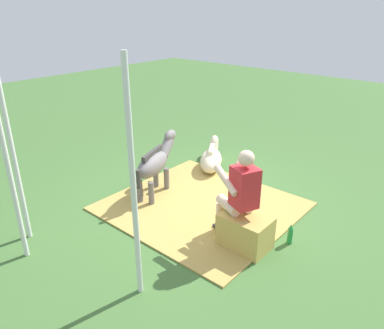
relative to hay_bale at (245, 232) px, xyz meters
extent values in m
plane|color=#426B33|center=(1.18, -0.64, -0.22)|extent=(24.00, 24.00, 0.00)
cube|color=tan|center=(1.07, -0.43, -0.21)|extent=(2.66, 2.50, 0.02)
cube|color=tan|center=(0.00, 0.00, 0.00)|extent=(0.63, 0.44, 0.44)
cylinder|color=beige|center=(0.27, 0.01, 0.29)|extent=(0.42, 0.29, 0.14)
cylinder|color=beige|center=(0.46, -0.07, 0.00)|extent=(0.11, 0.11, 0.44)
cube|color=black|center=(0.46, -0.07, -0.19)|extent=(0.24, 0.18, 0.06)
cylinder|color=beige|center=(0.19, -0.17, 0.29)|extent=(0.42, 0.29, 0.14)
cylinder|color=beige|center=(0.38, -0.25, 0.00)|extent=(0.11, 0.11, 0.44)
cube|color=black|center=(0.38, -0.25, -0.19)|extent=(0.24, 0.18, 0.06)
cube|color=red|center=(0.05, 0.00, 0.62)|extent=(0.39, 0.38, 0.52)
cylinder|color=beige|center=(0.28, 0.07, 0.67)|extent=(0.49, 0.28, 0.26)
cylinder|color=beige|center=(0.15, -0.22, 0.67)|extent=(0.49, 0.28, 0.26)
sphere|color=beige|center=(0.05, 0.00, 1.00)|extent=(0.20, 0.20, 0.20)
ellipsoid|color=slate|center=(1.89, -0.20, 0.34)|extent=(0.58, 0.90, 0.34)
cylinder|color=slate|center=(2.08, -0.43, -0.03)|extent=(0.09, 0.09, 0.39)
cylinder|color=slate|center=(1.89, -0.49, -0.03)|extent=(0.09, 0.09, 0.39)
cylinder|color=slate|center=(1.89, 0.10, -0.03)|extent=(0.09, 0.09, 0.39)
cylinder|color=slate|center=(1.70, 0.04, -0.03)|extent=(0.09, 0.09, 0.39)
cylinder|color=slate|center=(2.05, -0.67, 0.44)|extent=(0.29, 0.40, 0.33)
ellipsoid|color=slate|center=(2.11, -0.84, 0.60)|extent=(0.26, 0.35, 0.20)
cube|color=#3A3838|center=(1.89, -0.20, 0.53)|extent=(0.26, 0.59, 0.08)
cylinder|color=#3A3838|center=(1.73, 0.25, 0.29)|extent=(0.07, 0.07, 0.30)
ellipsoid|color=beige|center=(1.83, -1.63, -0.04)|extent=(0.81, 0.96, 0.36)
cube|color=beige|center=(2.12, -2.09, -0.17)|extent=(0.35, 0.37, 0.10)
cylinder|color=beige|center=(2.13, -2.11, 0.02)|extent=(0.31, 0.34, 0.30)
ellipsoid|color=beige|center=(2.23, -2.26, 0.10)|extent=(0.30, 0.34, 0.20)
cube|color=#F2EDC5|center=(1.87, -1.70, 0.16)|extent=(0.31, 0.41, 0.08)
cylinder|color=#268C3F|center=(-0.42, -0.44, -0.11)|extent=(0.07, 0.07, 0.23)
cone|color=#268C3F|center=(-0.42, -0.44, 0.04)|extent=(0.06, 0.06, 0.06)
cylinder|color=silver|center=(0.41, 1.44, 1.06)|extent=(0.06, 0.06, 2.55)
cylinder|color=silver|center=(2.33, 1.71, 1.06)|extent=(0.06, 0.06, 2.55)
cylinder|color=silver|center=(1.97, 1.94, 1.06)|extent=(0.06, 0.06, 2.55)
camera|label=1|loc=(-2.11, 3.49, 2.69)|focal=34.82mm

